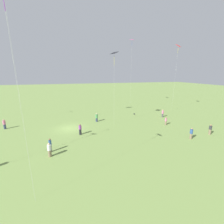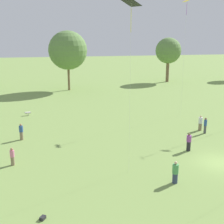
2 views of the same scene
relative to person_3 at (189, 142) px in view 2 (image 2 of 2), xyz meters
name	(u,v)px [view 2 (image 2 of 2)]	position (x,y,z in m)	size (l,w,h in m)	color
ground_plane	(221,163)	(1.62, -3.29, -0.87)	(240.00, 240.00, 0.00)	#7A994C
tree_1	(68,50)	(-9.42, 34.28, 6.77)	(7.33, 7.33, 11.31)	brown
tree_2	(168,51)	(13.06, 40.50, 6.05)	(5.69, 5.69, 9.82)	brown
person_3	(189,142)	(0.00, 0.00, 0.00)	(0.61, 0.61, 1.78)	#232328
person_4	(205,125)	(4.05, 4.60, 0.06)	(0.46, 0.46, 1.82)	#4C4C51
person_5	(12,157)	(-16.22, -0.25, -0.09)	(0.53, 0.53, 1.58)	#847056
person_6	(175,172)	(-3.78, -5.96, -0.02)	(0.66, 0.66, 1.75)	#333D5B
person_8	(21,132)	(-16.04, 6.29, 0.00)	(0.59, 0.59, 1.76)	#847056
person_9	(200,123)	(4.02, 5.75, 0.00)	(0.64, 0.64, 1.77)	#847056
kite_2	(187,6)	(4.43, 12.34, 13.28)	(0.97, 1.03, 15.08)	yellow
kite_5	(131,9)	(-6.74, -3.41, 11.84)	(1.51, 1.54, 13.36)	black
dog_0	(28,113)	(-16.09, 16.26, -0.51)	(0.83, 0.45, 0.55)	silver
picnic_bag_0	(43,218)	(-13.52, -8.92, -0.77)	(0.43, 0.47, 0.21)	#262628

